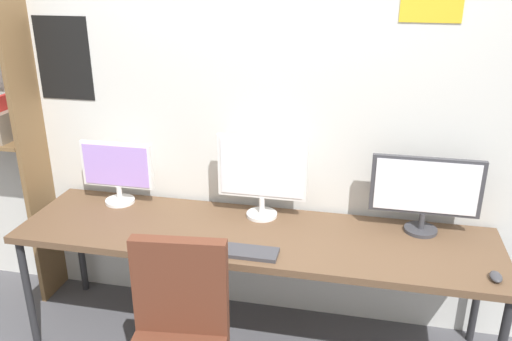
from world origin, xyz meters
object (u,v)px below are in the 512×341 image
object	(u,v)px
desk	(254,240)
monitor_right	(426,191)
monitor_center	(262,172)
computer_mouse	(496,277)
monitor_left	(117,170)
keyboard_main	(244,252)

from	to	relation	value
desk	monitor_right	bearing A→B (deg)	13.27
monitor_center	monitor_right	distance (m)	0.90
desk	monitor_center	world-z (taller)	monitor_center
monitor_right	computer_mouse	distance (m)	0.58
monitor_left	computer_mouse	size ratio (longest dim) A/B	4.71
computer_mouse	keyboard_main	bearing A→B (deg)	-179.20
monitor_center	keyboard_main	xyz separation A→B (m)	(0.00, -0.44, -0.27)
monitor_center	keyboard_main	world-z (taller)	monitor_center
monitor_left	monitor_center	bearing A→B (deg)	0.01
keyboard_main	computer_mouse	size ratio (longest dim) A/B	3.61
desk	computer_mouse	bearing A→B (deg)	-9.98
computer_mouse	desk	bearing A→B (deg)	170.02
monitor_right	computer_mouse	world-z (taller)	monitor_right
monitor_left	monitor_center	size ratio (longest dim) A/B	0.87
desk	monitor_left	bearing A→B (deg)	166.73
monitor_left	keyboard_main	bearing A→B (deg)	-26.17
monitor_left	monitor_right	distance (m)	1.80
monitor_right	keyboard_main	bearing A→B (deg)	-153.83
monitor_center	computer_mouse	size ratio (longest dim) A/B	5.38
monitor_left	computer_mouse	distance (m)	2.16
monitor_right	keyboard_main	distance (m)	1.03
desk	monitor_right	distance (m)	0.97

